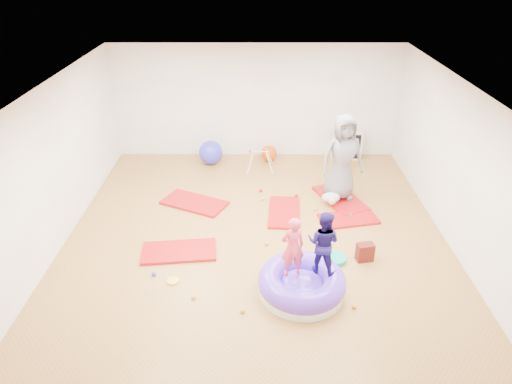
{
  "coord_description": "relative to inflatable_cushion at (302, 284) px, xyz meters",
  "views": [
    {
      "loc": [
        0.02,
        -6.85,
        4.8
      ],
      "look_at": [
        0.0,
        0.3,
        0.9
      ],
      "focal_mm": 32.0,
      "sensor_mm": 36.0,
      "label": 1
    }
  ],
  "objects": [
    {
      "name": "child_pink",
      "position": [
        -0.16,
        0.02,
        0.73
      ],
      "size": [
        0.42,
        0.33,
        1.01
      ],
      "primitive_type": "imported",
      "rotation": [
        0.0,
        0.0,
        3.41
      ],
      "color": "#F6425D",
      "rests_on": "inflatable_cushion"
    },
    {
      "name": "exercise_ball_blue",
      "position": [
        -1.83,
        4.77,
        0.12
      ],
      "size": [
        0.58,
        0.58,
        0.58
      ],
      "primitive_type": "sphere",
      "color": "#3131D1",
      "rests_on": "ground"
    },
    {
      "name": "gym_mat_front_left",
      "position": [
        -2.07,
        1.03,
        -0.14
      ],
      "size": [
        1.36,
        0.78,
        0.05
      ],
      "primitive_type": "cube",
      "rotation": [
        0.0,
        0.0,
        0.11
      ],
      "color": "red",
      "rests_on": "ground"
    },
    {
      "name": "cube_shelf",
      "position": [
        1.56,
        5.12,
        0.2
      ],
      "size": [
        0.74,
        0.36,
        0.74
      ],
      "color": "silver",
      "rests_on": "ground"
    },
    {
      "name": "gym_mat_rear_right",
      "position": [
        1.08,
        2.94,
        -0.14
      ],
      "size": [
        1.11,
        1.48,
        0.06
      ],
      "primitive_type": "cube",
      "rotation": [
        0.0,
        0.0,
        1.96
      ],
      "color": "red",
      "rests_on": "ground"
    },
    {
      "name": "exercise_ball_orange",
      "position": [
        -0.39,
        4.93,
        0.03
      ],
      "size": [
        0.4,
        0.4,
        0.4
      ],
      "primitive_type": "sphere",
      "color": "#DA4400",
      "rests_on": "ground"
    },
    {
      "name": "backpack",
      "position": [
        1.15,
        0.83,
        -0.0
      ],
      "size": [
        0.31,
        0.22,
        0.33
      ],
      "primitive_type": "cube",
      "rotation": [
        0.0,
        0.0,
        0.19
      ],
      "color": "#8A0C02",
      "rests_on": "ground"
    },
    {
      "name": "gym_mat_mid_left",
      "position": [
        -2.01,
        2.75,
        -0.14
      ],
      "size": [
        1.49,
        1.17,
        0.06
      ],
      "primitive_type": "cube",
      "rotation": [
        0.0,
        0.0,
        -0.45
      ],
      "color": "red",
      "rests_on": "ground"
    },
    {
      "name": "gym_mat_right",
      "position": [
        1.12,
        2.13,
        -0.14
      ],
      "size": [
        1.22,
        0.78,
        0.05
      ],
      "primitive_type": "cube",
      "rotation": [
        0.0,
        0.0,
        0.2
      ],
      "color": "red",
      "rests_on": "ground"
    },
    {
      "name": "ball_pit_balls",
      "position": [
        -0.41,
        1.47,
        -0.13
      ],
      "size": [
        3.64,
        3.8,
        0.07
      ],
      "color": "gold",
      "rests_on": "ground"
    },
    {
      "name": "infant_play_gym",
      "position": [
        -0.62,
        4.41,
        0.16
      ],
      "size": [
        0.64,
        0.61,
        0.49
      ],
      "rotation": [
        0.0,
        0.0,
        -0.3
      ],
      "color": "silver",
      "rests_on": "ground"
    },
    {
      "name": "child_navy",
      "position": [
        0.3,
        0.1,
        0.75
      ],
      "size": [
        0.63,
        0.57,
        1.05
      ],
      "primitive_type": "imported",
      "rotation": [
        0.0,
        0.0,
        2.72
      ],
      "color": "navy",
      "rests_on": "inflatable_cushion"
    },
    {
      "name": "infant",
      "position": [
        0.84,
        2.7,
        0.0
      ],
      "size": [
        0.38,
        0.38,
        0.22
      ],
      "color": "silver",
      "rests_on": "gym_mat_rear_right"
    },
    {
      "name": "inflatable_cushion",
      "position": [
        0.0,
        0.0,
        0.0
      ],
      "size": [
        1.37,
        1.37,
        0.43
      ],
      "rotation": [
        0.0,
        0.0,
        -0.2
      ],
      "color": "white",
      "rests_on": "ground"
    },
    {
      "name": "gym_mat_center_back",
      "position": [
        -0.14,
        2.38,
        -0.14
      ],
      "size": [
        0.7,
        1.27,
        0.05
      ],
      "primitive_type": "cube",
      "rotation": [
        0.0,
        0.0,
        1.5
      ],
      "color": "red",
      "rests_on": "ground"
    },
    {
      "name": "balance_disc",
      "position": [
        0.66,
        0.8,
        -0.13
      ],
      "size": [
        0.37,
        0.37,
        0.08
      ],
      "primitive_type": "cylinder",
      "color": "#0F9D85",
      "rests_on": "ground"
    },
    {
      "name": "yellow_toy",
      "position": [
        -2.05,
        0.24,
        -0.15
      ],
      "size": [
        0.2,
        0.2,
        0.03
      ],
      "primitive_type": "cylinder",
      "color": "gold",
      "rests_on": "ground"
    },
    {
      "name": "adult_caregiver",
      "position": [
        1.05,
        3.0,
        0.8
      ],
      "size": [
        0.99,
        0.75,
        1.82
      ],
      "primitive_type": "imported",
      "rotation": [
        0.0,
        0.0,
        0.2
      ],
      "color": "slate",
      "rests_on": "gym_mat_rear_right"
    },
    {
      "name": "room",
      "position": [
        -0.71,
        1.33,
        1.23
      ],
      "size": [
        7.01,
        8.01,
        2.81
      ],
      "color": "olive",
      "rests_on": "ground"
    }
  ]
}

